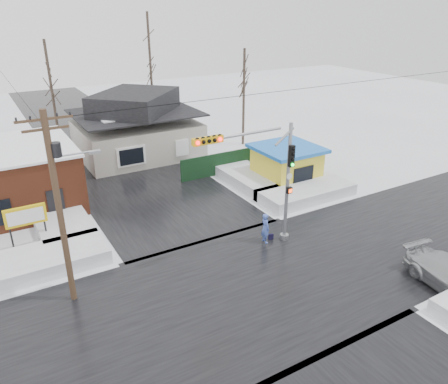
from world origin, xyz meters
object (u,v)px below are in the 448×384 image
traffic_signal (265,172)px  marquee_sign (26,217)px  utility_pole (59,200)px  pedestrian (265,228)px  kiosk (286,164)px

traffic_signal → marquee_sign: bearing=150.3°
traffic_signal → marquee_sign: (-11.43, 6.53, -2.62)m
utility_pole → traffic_signal: bearing=-2.9°
pedestrian → marquee_sign: bearing=66.5°
marquee_sign → utility_pole: bearing=-79.9°
marquee_sign → pedestrian: size_ratio=1.40×
marquee_sign → kiosk: (18.50, 0.50, -0.46)m
traffic_signal → kiosk: bearing=44.8°
utility_pole → marquee_sign: (-1.07, 5.99, -3.19)m
kiosk → pedestrian: kiosk is taller
traffic_signal → pedestrian: 3.66m
utility_pole → marquee_sign: size_ratio=3.53×
traffic_signal → kiosk: traffic_signal is taller
utility_pole → marquee_sign: bearing=100.1°
traffic_signal → pedestrian: bearing=39.2°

